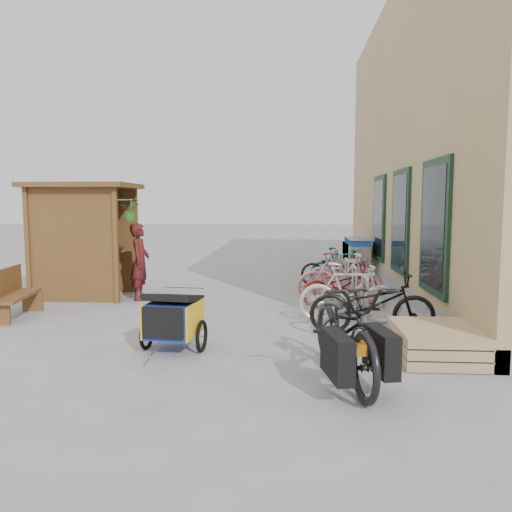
# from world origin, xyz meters

# --- Properties ---
(ground) EXTENTS (80.00, 80.00, 0.00)m
(ground) POSITION_xyz_m (0.00, 0.00, 0.00)
(ground) COLOR #99999C
(kiosk) EXTENTS (2.49, 1.65, 2.40)m
(kiosk) POSITION_xyz_m (-3.28, 2.47, 1.55)
(kiosk) COLOR brown
(kiosk) RESTS_ON ground
(bike_rack) EXTENTS (0.05, 5.35, 0.86)m
(bike_rack) POSITION_xyz_m (2.30, 2.40, 0.52)
(bike_rack) COLOR #A5A8AD
(bike_rack) RESTS_ON ground
(pallet_stack) EXTENTS (1.00, 1.20, 0.40)m
(pallet_stack) POSITION_xyz_m (3.00, -1.40, 0.21)
(pallet_stack) COLOR tan
(pallet_stack) RESTS_ON ground
(bench) EXTENTS (0.61, 1.41, 0.86)m
(bench) POSITION_xyz_m (-3.67, 0.46, 0.44)
(bench) COLOR brown
(bench) RESTS_ON ground
(shopping_carts) EXTENTS (0.58, 2.29, 1.04)m
(shopping_carts) POSITION_xyz_m (3.00, 6.53, 0.60)
(shopping_carts) COLOR silver
(shopping_carts) RESTS_ON ground
(child_trailer) EXTENTS (0.88, 1.44, 0.83)m
(child_trailer) POSITION_xyz_m (-0.44, -1.24, 0.46)
(child_trailer) COLOR #1B2498
(child_trailer) RESTS_ON ground
(cargo_bike) EXTENTS (1.16, 2.26, 1.13)m
(cargo_bike) POSITION_xyz_m (1.75, -2.26, 0.56)
(cargo_bike) COLOR black
(cargo_bike) RESTS_ON ground
(person_kiosk) EXTENTS (0.39, 0.58, 1.58)m
(person_kiosk) POSITION_xyz_m (-1.94, 2.23, 0.79)
(person_kiosk) COLOR maroon
(person_kiosk) RESTS_ON ground
(bike_0) EXTENTS (1.88, 0.72, 0.97)m
(bike_0) POSITION_xyz_m (2.36, -0.32, 0.49)
(bike_0) COLOR black
(bike_0) RESTS_ON ground
(bike_1) EXTENTS (1.71, 0.57, 1.01)m
(bike_1) POSITION_xyz_m (2.12, 0.44, 0.51)
(bike_1) COLOR silver
(bike_1) RESTS_ON ground
(bike_2) EXTENTS (1.66, 0.92, 0.83)m
(bike_2) POSITION_xyz_m (2.13, 1.78, 0.41)
(bike_2) COLOR maroon
(bike_2) RESTS_ON ground
(bike_3) EXTENTS (1.78, 0.72, 1.04)m
(bike_3) POSITION_xyz_m (2.12, 2.08, 0.52)
(bike_3) COLOR pink
(bike_3) RESTS_ON ground
(bike_4) EXTENTS (1.65, 0.98, 0.82)m
(bike_4) POSITION_xyz_m (2.35, 2.99, 0.41)
(bike_4) COLOR pink
(bike_4) RESTS_ON ground
(bike_5) EXTENTS (1.58, 0.45, 0.95)m
(bike_5) POSITION_xyz_m (2.30, 3.11, 0.47)
(bike_5) COLOR #B5B6BB
(bike_5) RESTS_ON ground
(bike_6) EXTENTS (1.67, 0.64, 0.87)m
(bike_6) POSITION_xyz_m (2.23, 4.20, 0.43)
(bike_6) COLOR black
(bike_6) RESTS_ON ground
(bike_7) EXTENTS (1.60, 0.74, 0.93)m
(bike_7) POSITION_xyz_m (2.38, 4.39, 0.46)
(bike_7) COLOR teal
(bike_7) RESTS_ON ground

